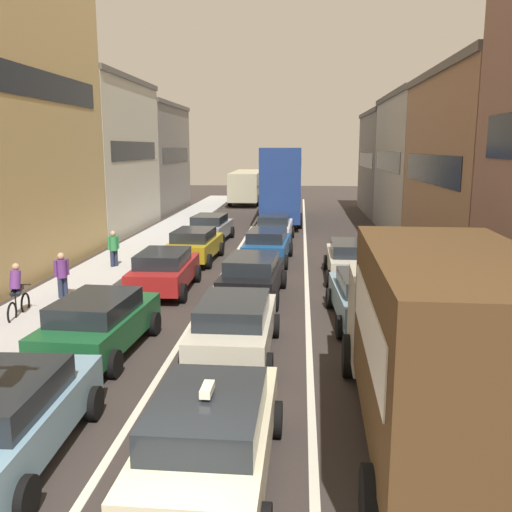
{
  "coord_description": "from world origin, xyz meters",
  "views": [
    {
      "loc": [
        1.43,
        -5.76,
        5.08
      ],
      "look_at": [
        0.0,
        12.0,
        1.6
      ],
      "focal_mm": 39.1,
      "sensor_mm": 36.0,
      "label": 1
    }
  ],
  "objects_px": {
    "bus_far_queue_secondary": "(247,184)",
    "pedestrian_mid_sidewalk": "(62,274)",
    "removalist_box_truck": "(436,338)",
    "wagon_right_lane_far": "(352,259)",
    "taxi_centre_lane_front": "(210,435)",
    "sedan_centre_lane_second": "(234,325)",
    "sedan_centre_lane_fifth": "(274,227)",
    "sedan_right_lane_behind_truck": "(367,296)",
    "sedan_left_lane_fourth": "(195,244)",
    "sedan_left_lane_fifth": "(210,227)",
    "hatchback_centre_lane_third": "(252,275)",
    "pedestrian_far_sidewalk": "(114,248)",
    "coupe_centre_lane_fourth": "(267,245)",
    "cyclist_on_sidewalk": "(17,292)",
    "wagon_left_lane_second": "(99,323)",
    "sedan_left_lane_third": "(164,270)",
    "bus_mid_queue_primary": "(281,181)",
    "sedan_left_lane_front": "(5,417)"
  },
  "relations": [
    {
      "from": "sedan_centre_lane_fifth",
      "to": "sedan_right_lane_behind_truck",
      "type": "bearing_deg",
      "value": -165.19
    },
    {
      "from": "wagon_right_lane_far",
      "to": "sedan_right_lane_behind_truck",
      "type": "bearing_deg",
      "value": 179.95
    },
    {
      "from": "bus_far_queue_secondary",
      "to": "pedestrian_far_sidewalk",
      "type": "bearing_deg",
      "value": 173.65
    },
    {
      "from": "removalist_box_truck",
      "to": "sedan_right_lane_behind_truck",
      "type": "bearing_deg",
      "value": 3.88
    },
    {
      "from": "removalist_box_truck",
      "to": "wagon_right_lane_far",
      "type": "relative_size",
      "value": 1.8
    },
    {
      "from": "pedestrian_mid_sidewalk",
      "to": "pedestrian_far_sidewalk",
      "type": "distance_m",
      "value": 4.98
    },
    {
      "from": "sedan_centre_lane_fifth",
      "to": "bus_far_queue_secondary",
      "type": "xyz_separation_m",
      "value": [
        -3.58,
        21.57,
        0.96
      ]
    },
    {
      "from": "hatchback_centre_lane_third",
      "to": "sedan_centre_lane_fifth",
      "type": "relative_size",
      "value": 1.01
    },
    {
      "from": "pedestrian_mid_sidewalk",
      "to": "sedan_centre_lane_second",
      "type": "bearing_deg",
      "value": -179.8
    },
    {
      "from": "wagon_left_lane_second",
      "to": "sedan_left_lane_third",
      "type": "bearing_deg",
      "value": 1.49
    },
    {
      "from": "sedan_left_lane_fifth",
      "to": "sedan_right_lane_behind_truck",
      "type": "distance_m",
      "value": 15.46
    },
    {
      "from": "hatchback_centre_lane_third",
      "to": "coupe_centre_lane_fourth",
      "type": "relative_size",
      "value": 1.0
    },
    {
      "from": "sedan_left_lane_front",
      "to": "sedan_left_lane_third",
      "type": "distance_m",
      "value": 11.06
    },
    {
      "from": "coupe_centre_lane_fourth",
      "to": "cyclist_on_sidewalk",
      "type": "xyz_separation_m",
      "value": [
        -6.92,
        -9.1,
        0.05
      ]
    },
    {
      "from": "sedan_right_lane_behind_truck",
      "to": "pedestrian_mid_sidewalk",
      "type": "relative_size",
      "value": 2.64
    },
    {
      "from": "removalist_box_truck",
      "to": "sedan_left_lane_fourth",
      "type": "distance_m",
      "value": 16.95
    },
    {
      "from": "sedan_left_lane_front",
      "to": "sedan_centre_lane_fifth",
      "type": "relative_size",
      "value": 1.01
    },
    {
      "from": "bus_far_queue_secondary",
      "to": "sedan_centre_lane_second",
      "type": "bearing_deg",
      "value": -175.77
    },
    {
      "from": "bus_mid_queue_primary",
      "to": "pedestrian_far_sidewalk",
      "type": "relative_size",
      "value": 6.36
    },
    {
      "from": "coupe_centre_lane_fourth",
      "to": "sedan_right_lane_behind_truck",
      "type": "relative_size",
      "value": 1.0
    },
    {
      "from": "taxi_centre_lane_front",
      "to": "sedan_centre_lane_second",
      "type": "height_order",
      "value": "taxi_centre_lane_front"
    },
    {
      "from": "sedan_left_lane_third",
      "to": "cyclist_on_sidewalk",
      "type": "distance_m",
      "value": 5.09
    },
    {
      "from": "sedan_centre_lane_second",
      "to": "cyclist_on_sidewalk",
      "type": "relative_size",
      "value": 2.5
    },
    {
      "from": "removalist_box_truck",
      "to": "sedan_centre_lane_fifth",
      "type": "height_order",
      "value": "removalist_box_truck"
    },
    {
      "from": "wagon_right_lane_far",
      "to": "pedestrian_mid_sidewalk",
      "type": "bearing_deg",
      "value": 112.85
    },
    {
      "from": "cyclist_on_sidewalk",
      "to": "bus_far_queue_secondary",
      "type": "bearing_deg",
      "value": -12.31
    },
    {
      "from": "cyclist_on_sidewalk",
      "to": "pedestrian_far_sidewalk",
      "type": "height_order",
      "value": "cyclist_on_sidewalk"
    },
    {
      "from": "hatchback_centre_lane_third",
      "to": "pedestrian_far_sidewalk",
      "type": "distance_m",
      "value": 7.43
    },
    {
      "from": "pedestrian_mid_sidewalk",
      "to": "pedestrian_far_sidewalk",
      "type": "bearing_deg",
      "value": -55.13
    },
    {
      "from": "coupe_centre_lane_fourth",
      "to": "wagon_right_lane_far",
      "type": "relative_size",
      "value": 1.02
    },
    {
      "from": "sedan_left_lane_fourth",
      "to": "pedestrian_far_sidewalk",
      "type": "relative_size",
      "value": 2.63
    },
    {
      "from": "pedestrian_far_sidewalk",
      "to": "cyclist_on_sidewalk",
      "type": "bearing_deg",
      "value": -55.69
    },
    {
      "from": "taxi_centre_lane_front",
      "to": "sedan_right_lane_behind_truck",
      "type": "distance_m",
      "value": 8.91
    },
    {
      "from": "sedan_left_lane_fourth",
      "to": "pedestrian_mid_sidewalk",
      "type": "xyz_separation_m",
      "value": [
        -3.17,
        -6.88,
        0.15
      ]
    },
    {
      "from": "sedan_left_lane_third",
      "to": "wagon_right_lane_far",
      "type": "height_order",
      "value": "same"
    },
    {
      "from": "removalist_box_truck",
      "to": "taxi_centre_lane_front",
      "type": "xyz_separation_m",
      "value": [
        -3.59,
        -1.3,
        -1.18
      ]
    },
    {
      "from": "sedan_left_lane_third",
      "to": "pedestrian_mid_sidewalk",
      "type": "height_order",
      "value": "pedestrian_mid_sidewalk"
    },
    {
      "from": "sedan_centre_lane_fifth",
      "to": "removalist_box_truck",
      "type": "bearing_deg",
      "value": -168.77
    },
    {
      "from": "sedan_left_lane_fourth",
      "to": "sedan_right_lane_behind_truck",
      "type": "xyz_separation_m",
      "value": [
        6.71,
        -8.42,
        0.0
      ]
    },
    {
      "from": "taxi_centre_lane_front",
      "to": "wagon_right_lane_far",
      "type": "bearing_deg",
      "value": -12.83
    },
    {
      "from": "bus_far_queue_secondary",
      "to": "pedestrian_mid_sidewalk",
      "type": "height_order",
      "value": "bus_far_queue_secondary"
    },
    {
      "from": "bus_far_queue_secondary",
      "to": "wagon_left_lane_second",
      "type": "bearing_deg",
      "value": 179.22
    },
    {
      "from": "sedan_left_lane_fifth",
      "to": "cyclist_on_sidewalk",
      "type": "height_order",
      "value": "cyclist_on_sidewalk"
    },
    {
      "from": "taxi_centre_lane_front",
      "to": "bus_far_queue_secondary",
      "type": "distance_m",
      "value": 44.14
    },
    {
      "from": "removalist_box_truck",
      "to": "sedan_left_lane_fifth",
      "type": "xyz_separation_m",
      "value": [
        -7.17,
        20.82,
        -1.18
      ]
    },
    {
      "from": "sedan_centre_lane_second",
      "to": "pedestrian_far_sidewalk",
      "type": "relative_size",
      "value": 2.6
    },
    {
      "from": "sedan_left_lane_fourth",
      "to": "sedan_left_lane_front",
      "type": "bearing_deg",
      "value": -177.61
    },
    {
      "from": "taxi_centre_lane_front",
      "to": "sedan_right_lane_behind_truck",
      "type": "bearing_deg",
      "value": -21.01
    },
    {
      "from": "sedan_left_lane_fourth",
      "to": "bus_far_queue_secondary",
      "type": "height_order",
      "value": "bus_far_queue_secondary"
    },
    {
      "from": "coupe_centre_lane_fourth",
      "to": "sedan_centre_lane_second",
      "type": "bearing_deg",
      "value": -177.66
    }
  ]
}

